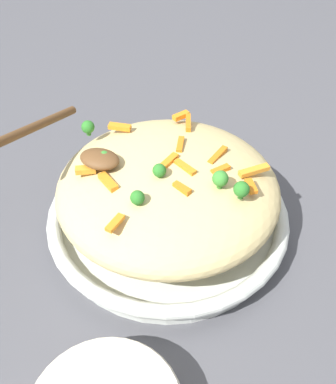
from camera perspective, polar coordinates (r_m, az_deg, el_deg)
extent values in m
plane|color=#4C4C51|center=(0.71, 0.00, -4.73)|extent=(2.40, 2.40, 0.00)
cylinder|color=silver|center=(0.70, 0.00, -4.02)|extent=(0.33, 0.33, 0.03)
torus|color=silver|center=(0.68, 0.00, -2.70)|extent=(0.36, 0.36, 0.02)
torus|color=black|center=(0.68, 0.00, -2.45)|extent=(0.35, 0.35, 0.00)
ellipsoid|color=#D1BA7A|center=(0.64, 0.00, 0.43)|extent=(0.31, 0.31, 0.09)
cube|color=orange|center=(0.64, 6.18, 4.50)|extent=(0.02, 0.04, 0.01)
cube|color=orange|center=(0.60, 10.29, 0.72)|extent=(0.02, 0.03, 0.01)
cube|color=orange|center=(0.60, -7.47, 1.26)|extent=(0.04, 0.03, 0.01)
cube|color=orange|center=(0.61, 6.54, 2.77)|extent=(0.02, 0.03, 0.01)
cube|color=orange|center=(0.61, -0.43, 3.66)|extent=(0.02, 0.04, 0.01)
cube|color=orange|center=(0.70, 2.53, 8.61)|extent=(0.02, 0.04, 0.01)
cube|color=orange|center=(0.60, 1.99, 2.90)|extent=(0.04, 0.02, 0.01)
cube|color=orange|center=(0.69, -6.03, 8.07)|extent=(0.04, 0.02, 0.01)
cube|color=orange|center=(0.58, 1.74, 0.45)|extent=(0.03, 0.02, 0.01)
cube|color=orange|center=(0.55, -6.61, -3.84)|extent=(0.01, 0.03, 0.01)
cube|color=orange|center=(0.65, 1.16, 6.02)|extent=(0.02, 0.03, 0.01)
cube|color=orange|center=(0.62, -10.22, 2.75)|extent=(0.03, 0.02, 0.01)
cube|color=orange|center=(0.62, 10.66, 2.66)|extent=(0.04, 0.04, 0.01)
cube|color=orange|center=(0.71, 1.62, 9.47)|extent=(0.02, 0.03, 0.01)
cylinder|color=#377928|center=(0.63, -7.88, 3.50)|extent=(0.01, 0.01, 0.01)
sphere|color=#3D8E33|center=(0.62, -7.96, 4.19)|extent=(0.02, 0.02, 0.02)
cylinder|color=#296820|center=(0.59, -0.81, 1.96)|extent=(0.01, 0.01, 0.01)
sphere|color=#2D7A28|center=(0.59, -0.82, 2.64)|extent=(0.02, 0.02, 0.02)
cylinder|color=#296820|center=(0.69, -9.83, 7.28)|extent=(0.01, 0.01, 0.01)
sphere|color=#2D7A28|center=(0.68, -9.93, 7.97)|extent=(0.02, 0.02, 0.02)
cylinder|color=#377928|center=(0.59, 6.44, 0.87)|extent=(0.01, 0.01, 0.01)
sphere|color=#3D8E33|center=(0.58, 6.52, 1.69)|extent=(0.02, 0.02, 0.02)
cylinder|color=#296820|center=(0.58, 9.01, -0.43)|extent=(0.01, 0.01, 0.01)
sphere|color=#2D7A28|center=(0.57, 9.13, 0.35)|extent=(0.02, 0.02, 0.02)
cylinder|color=#296820|center=(0.57, -3.78, -1.36)|extent=(0.01, 0.01, 0.01)
sphere|color=#2D7A28|center=(0.56, -3.83, -0.70)|extent=(0.02, 0.02, 0.02)
ellipsoid|color=brown|center=(0.62, -8.50, 4.09)|extent=(0.06, 0.04, 0.02)
cylinder|color=brown|center=(0.64, -16.11, 7.87)|extent=(0.02, 0.19, 0.07)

